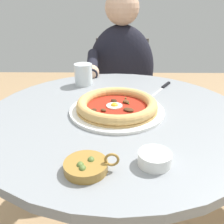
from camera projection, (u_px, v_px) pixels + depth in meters
dining_table at (116, 156)px, 0.92m from camera, size 0.88×0.88×0.75m
pizza_on_plate at (116, 106)px, 0.84m from camera, size 0.31×0.31×0.04m
water_glass at (83, 76)px, 1.08m from camera, size 0.08×0.08×0.09m
steak_knife at (163, 87)px, 1.05m from camera, size 0.18×0.12×0.01m
ramekin_capers at (155, 158)px, 0.58m from camera, size 0.08×0.08×0.03m
olive_pan at (87, 166)px, 0.56m from camera, size 0.10×0.12×0.05m
diner_person at (120, 100)px, 1.58m from camera, size 0.49×0.39×1.13m
cafe_chair_diner at (121, 91)px, 1.70m from camera, size 0.40×0.40×0.84m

